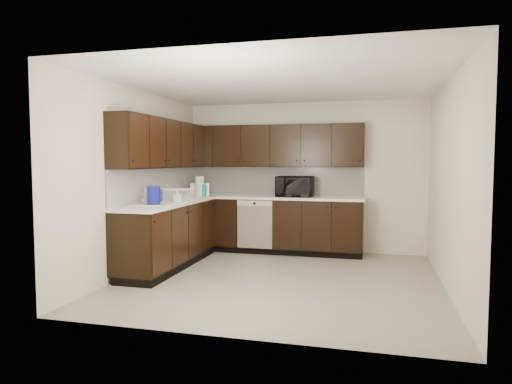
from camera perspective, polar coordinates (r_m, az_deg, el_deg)
floor at (r=5.98m, az=2.97°, el=-10.87°), size 4.00×4.00×0.00m
ceiling at (r=5.86m, az=3.06°, el=13.48°), size 4.00×4.00×0.00m
wall_back at (r=7.76m, az=5.97°, el=1.88°), size 4.00×0.02×2.50m
wall_left at (r=6.49m, az=-14.57°, el=1.36°), size 0.02×4.00×2.50m
wall_right at (r=5.73m, az=23.00°, el=0.84°), size 0.02×4.00×2.50m
wall_front at (r=3.85m, az=-2.94°, el=-0.24°), size 4.00×0.02×2.50m
lower_cabinets at (r=7.20m, az=-3.13°, el=-4.96°), size 3.00×2.80×0.90m
countertop at (r=7.13m, az=-3.17°, el=-0.95°), size 3.03×2.83×0.04m
backsplash at (r=7.38m, az=-4.23°, el=1.24°), size 3.00×2.80×0.48m
upper_cabinets at (r=7.23m, az=-3.68°, el=5.86°), size 3.00×2.80×0.70m
dishwasher at (r=7.38m, az=-0.16°, el=-3.69°), size 0.58×0.04×0.78m
sink at (r=6.36m, az=-12.05°, el=-1.99°), size 0.54×0.82×0.42m
microwave at (r=7.45m, az=4.86°, el=0.68°), size 0.61×0.42×0.33m
soap_bottle_a at (r=6.41m, az=-9.80°, el=-0.58°), size 0.09×0.09×0.18m
soap_bottle_b at (r=7.05m, az=-10.79°, el=-0.05°), size 0.09×0.09×0.21m
toaster_oven at (r=7.92m, az=-7.01°, el=0.40°), size 0.38×0.33×0.20m
storage_bin at (r=6.73m, az=-10.04°, el=-0.39°), size 0.53×0.46×0.17m
blue_pitcher at (r=6.04m, az=-12.65°, el=-0.50°), size 0.21×0.21×0.26m
teal_tumbler at (r=7.53m, az=-6.54°, el=0.20°), size 0.11×0.11×0.20m
paper_towel_roll at (r=7.56m, az=-7.09°, el=0.70°), size 0.17×0.17×0.33m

